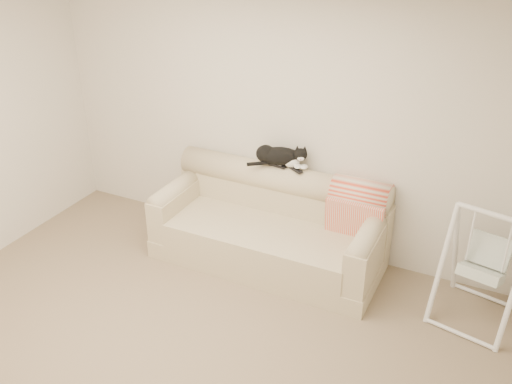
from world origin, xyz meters
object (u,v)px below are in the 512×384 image
(sofa, at_px, (271,227))
(tuxedo_cat, at_px, (280,156))
(remote_a, at_px, (277,165))
(remote_b, at_px, (296,170))
(baby_swing, at_px, (484,266))

(sofa, bearing_deg, tuxedo_cat, 95.06)
(remote_a, height_order, remote_b, remote_a)
(sofa, relative_size, baby_swing, 2.13)
(remote_a, bearing_deg, remote_b, -3.08)
(sofa, height_order, remote_a, remote_a)
(remote_b, xyz_separation_m, tuxedo_cat, (-0.17, 0.02, 0.10))
(baby_swing, bearing_deg, sofa, 178.52)
(remote_a, height_order, baby_swing, baby_swing)
(sofa, height_order, remote_b, remote_b)
(tuxedo_cat, height_order, baby_swing, tuxedo_cat)
(sofa, height_order, tuxedo_cat, tuxedo_cat)
(sofa, xyz_separation_m, remote_a, (-0.04, 0.23, 0.56))
(remote_a, relative_size, baby_swing, 0.18)
(sofa, bearing_deg, remote_a, 100.29)
(sofa, distance_m, tuxedo_cat, 0.70)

